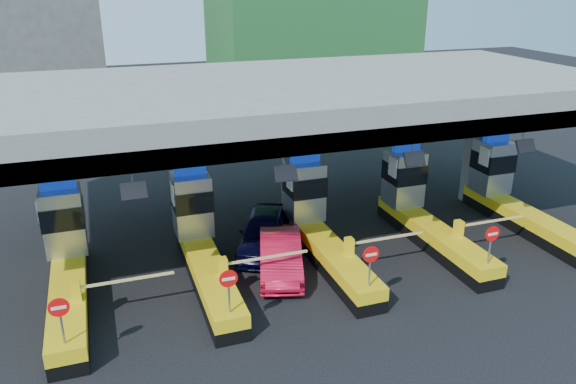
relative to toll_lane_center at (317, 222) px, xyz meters
name	(u,v)px	position (x,y,z in m)	size (l,w,h in m)	color
ground	(319,254)	(0.00, -0.28, -1.40)	(120.00, 120.00, 0.00)	black
toll_canopy	(297,100)	(0.00, 2.59, 4.74)	(28.00, 12.09, 7.00)	slate
toll_lane_far_left	(66,258)	(-10.00, 0.00, 0.00)	(4.43, 8.00, 4.16)	black
toll_lane_left	(200,239)	(-5.00, 0.00, 0.00)	(4.43, 8.00, 4.16)	black
toll_lane_center	(317,222)	(0.00, 0.00, 0.00)	(4.43, 8.00, 4.16)	black
toll_lane_right	(419,207)	(5.00, 0.00, 0.00)	(4.43, 8.00, 4.16)	black
toll_lane_far_right	(510,194)	(10.00, 0.00, 0.00)	(4.43, 8.00, 4.16)	black
bg_building_concrete	(12,3)	(-14.00, 35.72, 7.60)	(14.00, 10.00, 18.00)	#4C4C49
van	(264,231)	(-2.05, 0.96, -0.56)	(1.98, 4.93, 1.68)	black
red_car	(281,255)	(-2.03, -1.20, -0.63)	(1.62, 4.64, 1.53)	red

